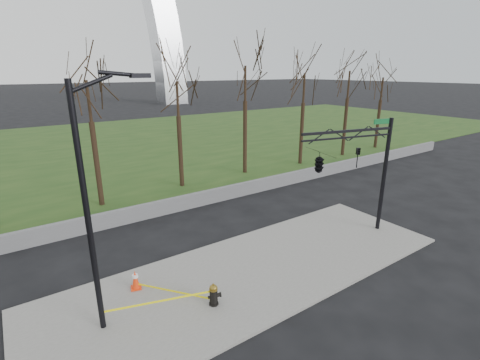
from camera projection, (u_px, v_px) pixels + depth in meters
ground at (256, 271)px, 14.81m from camera, size 500.00×500.00×0.00m
sidewalk at (256, 270)px, 14.80m from camera, size 18.00×6.00×0.10m
grass_strip at (91, 148)px, 38.27m from camera, size 120.00×40.00×0.06m
guardrail at (176, 204)px, 20.93m from camera, size 60.00×0.30×0.90m
tree_row at (180, 125)px, 24.14m from camera, size 50.84×4.00×9.11m
fire_hydrant at (214, 295)px, 12.44m from camera, size 0.54×0.35×0.86m
traffic_cone at (135, 280)px, 13.37m from camera, size 0.49×0.49×0.77m
street_light at (93, 195)px, 10.21m from camera, size 2.39×0.34×8.21m
traffic_signal_mast at (333, 161)px, 16.25m from camera, size 4.98×2.54×6.00m
caution_tape at (167, 296)px, 12.36m from camera, size 3.59×2.57×0.44m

